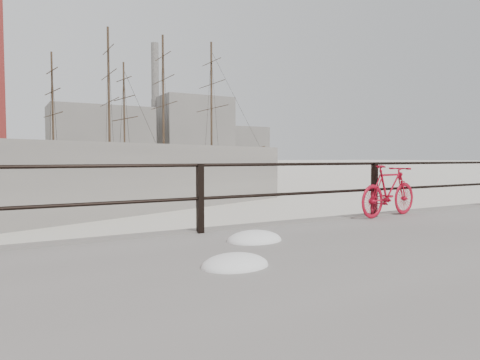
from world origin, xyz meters
name	(u,v)px	position (x,y,z in m)	size (l,w,h in m)	color
ground	(478,221)	(0.00, 0.00, 0.00)	(400.00, 400.00, 0.00)	white
bicycle	(389,191)	(-3.25, -0.27, 0.83)	(1.58, 0.24, 0.95)	#AC0B21
barque_black	(164,164)	(24.02, 89.85, 0.00)	(54.29, 17.77, 31.12)	black
schooner_mid	(91,166)	(4.88, 74.05, 0.00)	(27.83, 11.78, 20.12)	silver
industrial_west	(101,135)	(20.00, 140.00, 9.00)	(32.00, 18.00, 18.00)	gray
industrial_mid	(193,130)	(55.00, 145.00, 12.00)	(26.00, 20.00, 24.00)	gray
industrial_east	(239,144)	(78.00, 150.00, 7.00)	(20.00, 16.00, 14.00)	gray
smokestack	(155,103)	(42.00, 150.00, 22.00)	(2.80, 2.80, 44.00)	gray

